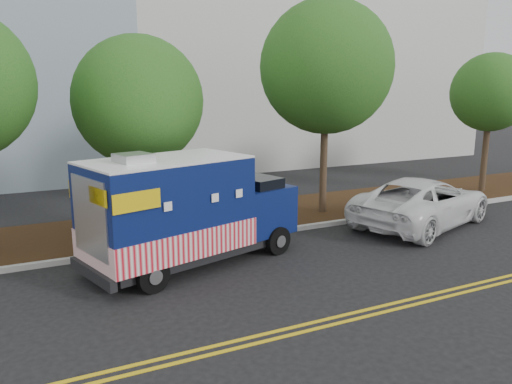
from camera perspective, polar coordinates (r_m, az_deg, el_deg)
name	(u,v)px	position (r m, az deg, el deg)	size (l,w,h in m)	color
ground	(177,265)	(13.71, -8.98, -8.21)	(120.00, 120.00, 0.00)	black
curb	(163,247)	(14.96, -10.57, -6.22)	(120.00, 0.18, 0.15)	#9E9E99
mulch_strip	(146,229)	(16.91, -12.47, -4.16)	(120.00, 4.00, 0.15)	black
centerline_near	(247,338)	(9.89, -1.07, -16.38)	(120.00, 0.10, 0.01)	gold
centerline_far	(252,344)	(9.69, -0.42, -17.01)	(120.00, 0.10, 0.01)	gold
tree_b	(138,101)	(16.36, -13.29, 10.07)	(4.09, 4.09, 6.29)	#38281C
tree_c	(326,67)	(18.12, 8.04, 13.94)	(4.67, 4.67, 7.69)	#38281C
tree_d	(491,93)	(23.86, 25.25, 10.23)	(3.32, 3.32, 6.10)	#38281C
sign_post	(96,214)	(14.67, -17.83, -2.40)	(0.06, 0.06, 2.40)	#473828
food_truck	(184,214)	(13.24, -8.19, -2.48)	(6.30, 3.71, 3.14)	black
white_car	(423,202)	(18.02, 18.51, -1.06)	(2.73, 5.92, 1.64)	white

